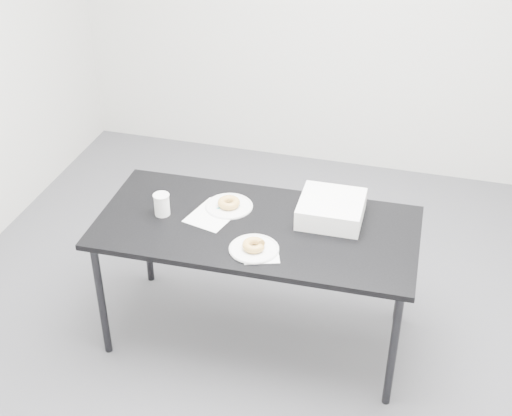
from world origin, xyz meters
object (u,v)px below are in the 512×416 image
(table, at_px, (256,234))
(plate_near, at_px, (254,249))
(bakery_box, at_px, (331,209))
(pen, at_px, (228,207))
(donut_far, at_px, (229,203))
(coffee_cup, at_px, (162,204))
(donut_near, at_px, (254,245))
(plate_far, at_px, (229,206))
(scorecard, at_px, (213,215))

(table, height_order, plate_near, plate_near)
(table, relative_size, bakery_box, 5.11)
(pen, distance_m, plate_near, 0.40)
(donut_far, height_order, coffee_cup, coffee_cup)
(table, height_order, coffee_cup, coffee_cup)
(plate_near, distance_m, donut_near, 0.02)
(coffee_cup, bearing_deg, plate_near, -17.82)
(plate_far, distance_m, bakery_box, 0.55)
(donut_near, bearing_deg, scorecard, 140.46)
(table, relative_size, plate_far, 6.56)
(plate_near, distance_m, plate_far, 0.41)
(donut_near, xyz_separation_m, plate_far, (-0.23, 0.34, -0.03))
(table, xyz_separation_m, coffee_cup, (-0.50, -0.03, 0.12))
(pen, height_order, donut_near, donut_near)
(donut_near, bearing_deg, table, 102.20)
(plate_far, bearing_deg, coffee_cup, -153.02)
(table, xyz_separation_m, scorecard, (-0.25, 0.03, 0.06))
(plate_far, bearing_deg, scorecard, -121.43)
(table, height_order, donut_near, donut_near)
(donut_near, bearing_deg, coffee_cup, 162.18)
(donut_near, bearing_deg, pen, 125.90)
(donut_near, xyz_separation_m, coffee_cup, (-0.55, 0.18, 0.03))
(plate_far, height_order, bakery_box, bakery_box)
(table, distance_m, pen, 0.23)
(scorecard, height_order, coffee_cup, coffee_cup)
(pen, relative_size, plate_far, 0.49)
(pen, relative_size, donut_far, 1.04)
(donut_far, distance_m, bakery_box, 0.54)
(plate_far, bearing_deg, plate_near, -55.33)
(pen, bearing_deg, table, -59.61)
(table, relative_size, pen, 13.37)
(scorecard, bearing_deg, donut_near, -25.03)
(plate_near, relative_size, bakery_box, 0.75)
(scorecard, distance_m, donut_far, 0.12)
(bakery_box, bearing_deg, donut_far, -176.52)
(coffee_cup, bearing_deg, bakery_box, 13.30)
(plate_near, bearing_deg, coffee_cup, 162.18)
(scorecard, xyz_separation_m, plate_near, (0.29, -0.24, 0.01))
(plate_far, height_order, coffee_cup, coffee_cup)
(table, xyz_separation_m, donut_far, (-0.19, 0.13, 0.08))
(donut_far, relative_size, bakery_box, 0.37)
(pen, distance_m, plate_far, 0.01)
(table, distance_m, scorecard, 0.25)
(donut_far, bearing_deg, table, -34.28)
(scorecard, xyz_separation_m, pen, (0.06, 0.08, 0.01))
(donut_near, distance_m, bakery_box, 0.49)
(scorecard, distance_m, coffee_cup, 0.27)
(scorecard, distance_m, plate_near, 0.38)
(plate_near, distance_m, bakery_box, 0.49)
(donut_far, distance_m, coffee_cup, 0.35)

